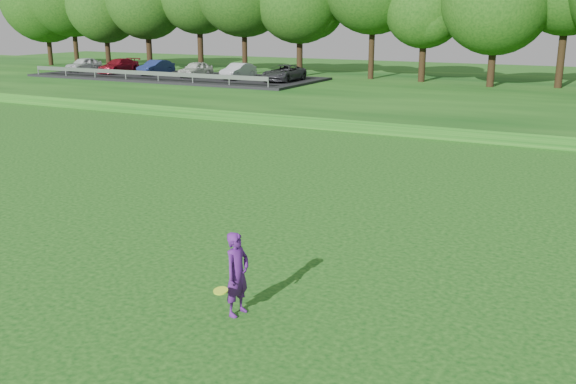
% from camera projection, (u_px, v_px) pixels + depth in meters
% --- Properties ---
extents(ground, '(140.00, 140.00, 0.00)m').
position_uv_depth(ground, '(146.00, 281.00, 13.68)').
color(ground, '#0C4110').
rests_on(ground, ground).
extents(berm, '(130.00, 30.00, 0.60)m').
position_uv_depth(berm, '(476.00, 97.00, 42.72)').
color(berm, '#0C4110').
rests_on(berm, ground).
extents(walking_path, '(130.00, 1.60, 0.04)m').
position_uv_depth(walking_path, '(416.00, 134.00, 30.80)').
color(walking_path, gray).
rests_on(walking_path, ground).
extents(parking_lot, '(24.00, 9.00, 1.38)m').
position_uv_depth(parking_lot, '(177.00, 73.00, 52.00)').
color(parking_lot, black).
rests_on(parking_lot, berm).
extents(woman, '(0.45, 0.99, 1.62)m').
position_uv_depth(woman, '(237.00, 274.00, 11.96)').
color(woman, '#551B79').
rests_on(woman, ground).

